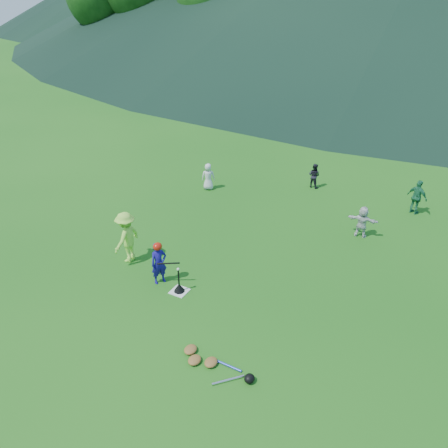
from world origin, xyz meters
name	(u,v)px	position (x,y,z in m)	size (l,w,h in m)	color
ground	(179,292)	(0.00, 0.00, 0.00)	(120.00, 120.00, 0.00)	#195A14
home_plate	(179,291)	(0.00, 0.00, 0.01)	(0.45, 0.45, 0.02)	silver
baseball	(178,269)	(0.00, 0.00, 0.74)	(0.08, 0.08, 0.08)	white
batter_child	(159,263)	(-0.72, 0.11, 0.62)	(0.45, 0.30, 1.25)	navy
adult_coach	(127,237)	(-2.21, 0.55, 0.80)	(1.03, 0.59, 1.60)	#A1EA45
fielder_a	(208,177)	(-2.79, 6.21, 0.54)	(0.53, 0.35, 1.09)	silver
fielder_b	(314,176)	(0.87, 8.48, 0.51)	(0.49, 0.39, 1.02)	black
fielder_c	(417,197)	(4.86, 8.02, 0.64)	(0.75, 0.31, 1.28)	#227148
fielder_d	(362,222)	(3.56, 5.40, 0.54)	(1.00, 0.32, 1.08)	silver
batting_tee	(179,288)	(0.00, 0.00, 0.13)	(0.30, 0.30, 0.68)	black
batter_gear	(158,248)	(-0.70, 0.11, 1.13)	(0.70, 0.35, 0.61)	#B01A0B
equipment_pile	(211,363)	(2.08, -1.83, 0.07)	(1.80, 0.77, 0.19)	olive
outfield_fence	(388,84)	(0.00, 28.00, 0.70)	(70.07, 0.08, 1.33)	gray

